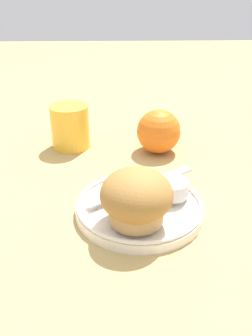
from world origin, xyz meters
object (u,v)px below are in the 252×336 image
at_px(muffin, 136,198).
at_px(orange_fruit, 159,131).
at_px(butter_knife, 143,186).
at_px(juice_glass, 70,126).

xyz_separation_m(muffin, orange_fruit, (0.06, 0.26, -0.01)).
xyz_separation_m(butter_knife, orange_fruit, (0.04, 0.17, 0.02)).
distance_m(orange_fruit, juice_glass, 0.18).
relative_size(muffin, orange_fruit, 1.14).
height_order(butter_knife, orange_fruit, orange_fruit).
relative_size(muffin, butter_knife, 0.56).
height_order(muffin, orange_fruit, muffin).
bearing_deg(orange_fruit, muffin, -102.51).
bearing_deg(juice_glass, orange_fruit, -9.34).
xyz_separation_m(muffin, juice_glass, (-0.12, 0.29, -0.01)).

